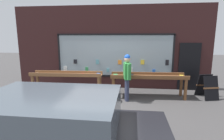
{
  "coord_description": "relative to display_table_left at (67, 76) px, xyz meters",
  "views": [
    {
      "loc": [
        0.99,
        -5.64,
        2.31
      ],
      "look_at": [
        0.25,
        0.89,
        1.09
      ],
      "focal_mm": 28.0,
      "sensor_mm": 36.0,
      "label": 1
    }
  ],
  "objects": [
    {
      "name": "ground_plane",
      "position": [
        1.65,
        -1.09,
        -0.76
      ],
      "size": [
        40.0,
        40.0,
        0.0
      ],
      "primitive_type": "plane",
      "color": "#474444"
    },
    {
      "name": "shopfront_facade",
      "position": [
        1.69,
        1.3,
        1.08
      ],
      "size": [
        8.96,
        0.29,
        3.74
      ],
      "color": "#331919",
      "rests_on": "ground_plane"
    },
    {
      "name": "display_table_left",
      "position": [
        0.0,
        0.0,
        0.0
      ],
      "size": [
        2.93,
        0.69,
        0.94
      ],
      "color": "brown",
      "rests_on": "ground_plane"
    },
    {
      "name": "display_table_right",
      "position": [
        3.29,
        0.0,
        0.0
      ],
      "size": [
        2.93,
        0.81,
        0.94
      ],
      "color": "brown",
      "rests_on": "ground_plane"
    },
    {
      "name": "person_browsing",
      "position": [
        2.48,
        -0.47,
        0.26
      ],
      "size": [
        0.3,
        0.67,
        1.73
      ],
      "rotation": [
        0.0,
        0.0,
        1.75
      ],
      "color": "#2D334C",
      "rests_on": "ground_plane"
    },
    {
      "name": "small_dog",
      "position": [
        2.02,
        -0.58,
        -0.48
      ],
      "size": [
        0.35,
        0.55,
        0.42
      ],
      "rotation": [
        0.0,
        0.0,
        1.94
      ],
      "color": "white",
      "rests_on": "ground_plane"
    },
    {
      "name": "sandwich_board_sign",
      "position": [
        5.56,
        0.15,
        -0.3
      ],
      "size": [
        0.71,
        0.83,
        0.9
      ],
      "rotation": [
        0.0,
        0.0,
        0.23
      ],
      "color": "black",
      "rests_on": "ground_plane"
    },
    {
      "name": "parked_car",
      "position": [
        1.34,
        -4.21,
        -0.02
      ],
      "size": [
        3.92,
        1.95,
        1.41
      ],
      "rotation": [
        0.0,
        0.0,
        -0.01
      ],
      "color": "black",
      "rests_on": "ground_plane"
    }
  ]
}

